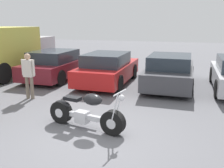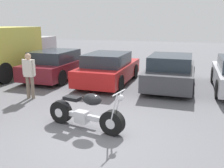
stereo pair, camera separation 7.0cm
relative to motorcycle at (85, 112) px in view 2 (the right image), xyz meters
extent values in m
plane|color=slate|center=(0.38, -0.45, -0.42)|extent=(60.00, 60.00, 0.00)
cylinder|color=black|center=(0.79, -0.15, -0.12)|extent=(0.64, 0.31, 0.61)
cylinder|color=silver|center=(0.79, -0.15, -0.12)|extent=(0.28, 0.26, 0.24)
cylinder|color=black|center=(-0.75, 0.14, -0.12)|extent=(0.64, 0.31, 0.61)
cylinder|color=silver|center=(-0.75, 0.14, -0.12)|extent=(0.28, 0.26, 0.24)
cube|color=silver|center=(0.02, -0.01, -0.10)|extent=(1.20, 0.33, 0.12)
cube|color=silver|center=(-0.09, 0.01, -0.13)|extent=(0.38, 0.30, 0.30)
ellipsoid|color=black|center=(0.23, -0.05, 0.38)|extent=(0.57, 0.43, 0.29)
cube|color=black|center=(-0.37, 0.07, 0.32)|extent=(0.48, 0.32, 0.09)
ellipsoid|color=black|center=(-0.70, 0.13, 0.11)|extent=(0.51, 0.29, 0.20)
cylinder|color=silver|center=(0.86, -0.26, 0.27)|extent=(0.22, 0.08, 0.78)
cylinder|color=silver|center=(0.89, -0.08, 0.27)|extent=(0.22, 0.08, 0.78)
cylinder|color=silver|center=(0.96, -0.19, 0.66)|extent=(0.15, 0.62, 0.03)
sphere|color=silver|center=(1.00, -0.19, 0.54)|extent=(0.15, 0.15, 0.15)
cylinder|color=silver|center=(-0.28, 0.19, -0.23)|extent=(1.19, 0.30, 0.08)
cube|color=maroon|center=(-3.61, 5.02, 0.10)|extent=(1.83, 4.20, 0.66)
cube|color=#28333D|center=(-3.61, 4.77, 0.68)|extent=(1.61, 2.19, 0.51)
cylinder|color=black|center=(-4.46, 6.33, -0.08)|extent=(0.20, 0.68, 0.68)
cylinder|color=black|center=(-2.75, 6.33, -0.08)|extent=(0.20, 0.68, 0.68)
cylinder|color=black|center=(-4.46, 3.72, -0.08)|extent=(0.20, 0.68, 0.68)
cylinder|color=black|center=(-2.75, 3.72, -0.08)|extent=(0.20, 0.68, 0.68)
cube|color=red|center=(-0.96, 4.83, 0.10)|extent=(1.83, 4.20, 0.66)
cube|color=#28333D|center=(-0.96, 4.57, 0.68)|extent=(1.61, 2.19, 0.51)
cylinder|color=black|center=(-1.82, 6.13, -0.08)|extent=(0.20, 0.68, 0.68)
cylinder|color=black|center=(-0.11, 6.13, -0.08)|extent=(0.20, 0.68, 0.68)
cylinder|color=black|center=(-1.82, 3.52, -0.08)|extent=(0.20, 0.68, 0.68)
cylinder|color=black|center=(-0.11, 3.52, -0.08)|extent=(0.20, 0.68, 0.68)
cube|color=#3D3D42|center=(1.68, 5.02, 0.10)|extent=(1.83, 4.20, 0.66)
cube|color=#28333D|center=(1.68, 4.76, 0.68)|extent=(1.61, 2.19, 0.51)
cylinder|color=black|center=(0.83, 6.32, -0.08)|extent=(0.20, 0.68, 0.68)
cylinder|color=black|center=(2.54, 6.32, -0.08)|extent=(0.20, 0.68, 0.68)
cylinder|color=black|center=(0.83, 3.71, -0.08)|extent=(0.20, 0.68, 0.68)
cylinder|color=black|center=(2.54, 3.71, -0.08)|extent=(0.20, 0.68, 0.68)
cylinder|color=black|center=(3.47, 6.42, -0.08)|extent=(0.20, 0.68, 0.68)
cylinder|color=black|center=(3.47, 3.81, -0.08)|extent=(0.20, 0.68, 0.68)
cube|color=#B2B2B7|center=(-6.34, 7.01, 0.74)|extent=(2.14, 1.59, 1.34)
cylinder|color=black|center=(-7.38, 7.01, 0.04)|extent=(0.24, 0.94, 0.94)
cylinder|color=black|center=(-5.31, 7.01, 0.04)|extent=(0.24, 0.94, 0.94)
cylinder|color=black|center=(-5.31, 3.27, 0.04)|extent=(0.24, 0.94, 0.94)
cylinder|color=#726656|center=(-2.97, 1.77, -0.03)|extent=(0.12, 0.12, 0.79)
cylinder|color=#726656|center=(-2.78, 1.77, -0.03)|extent=(0.12, 0.12, 0.79)
cube|color=silver|center=(-2.88, 1.77, 0.67)|extent=(0.34, 0.20, 0.60)
cylinder|color=silver|center=(-3.10, 1.77, 0.70)|extent=(0.08, 0.08, 0.55)
cylinder|color=silver|center=(-2.66, 1.77, 0.70)|extent=(0.08, 0.08, 0.55)
sphere|color=tan|center=(-2.88, 1.77, 1.07)|extent=(0.22, 0.22, 0.22)
camera|label=1|loc=(2.43, -5.47, 2.23)|focal=40.00mm
camera|label=2|loc=(2.50, -5.45, 2.23)|focal=40.00mm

